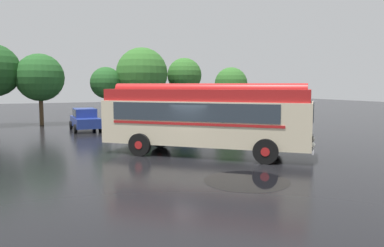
# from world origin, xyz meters

# --- Properties ---
(ground_plane) EXTENTS (120.00, 120.00, 0.00)m
(ground_plane) POSITION_xyz_m (0.00, 0.00, 0.00)
(ground_plane) COLOR black
(vintage_bus) EXTENTS (9.03, 8.67, 3.49)m
(vintage_bus) POSITION_xyz_m (0.64, 0.04, 1.89)
(vintage_bus) COLOR beige
(vintage_bus) RESTS_ON ground
(car_near_left) EXTENTS (2.01, 4.23, 1.66)m
(car_near_left) POSITION_xyz_m (-3.06, 12.61, 0.85)
(car_near_left) COLOR navy
(car_near_left) RESTS_ON ground
(car_mid_left) EXTENTS (2.16, 4.30, 1.66)m
(car_mid_left) POSITION_xyz_m (-0.45, 13.00, 0.85)
(car_mid_left) COLOR silver
(car_mid_left) RESTS_ON ground
(car_mid_right) EXTENTS (2.26, 4.34, 1.66)m
(car_mid_right) POSITION_xyz_m (2.43, 12.18, 0.85)
(car_mid_right) COLOR #4C5156
(car_mid_right) RESTS_ON ground
(car_far_right) EXTENTS (2.22, 4.32, 1.66)m
(car_far_right) POSITION_xyz_m (5.11, 12.96, 0.85)
(car_far_right) COLOR navy
(car_far_right) RESTS_ON ground
(tree_left_of_centre) EXTENTS (4.01, 4.01, 6.06)m
(tree_left_of_centre) POSITION_xyz_m (-5.68, 18.19, 4.04)
(tree_left_of_centre) COLOR #4C3823
(tree_left_of_centre) RESTS_ON ground
(tree_centre) EXTENTS (2.87, 2.87, 5.05)m
(tree_centre) POSITION_xyz_m (-0.21, 18.36, 3.55)
(tree_centre) COLOR #4C3823
(tree_centre) RESTS_ON ground
(tree_right_of_centre) EXTENTS (4.78, 4.78, 6.88)m
(tree_right_of_centre) POSITION_xyz_m (3.06, 17.66, 4.47)
(tree_right_of_centre) COLOR #4C3823
(tree_right_of_centre) RESTS_ON ground
(tree_far_right) EXTENTS (3.41, 3.41, 6.08)m
(tree_far_right) POSITION_xyz_m (7.56, 18.08, 4.33)
(tree_far_right) COLOR #4C3823
(tree_far_right) RESTS_ON ground
(tree_extra_right) EXTENTS (3.48, 3.48, 5.29)m
(tree_extra_right) POSITION_xyz_m (13.18, 18.40, 3.55)
(tree_extra_right) COLOR #4C3823
(tree_extra_right) RESTS_ON ground
(puddle_patch) EXTENTS (3.08, 3.08, 0.01)m
(puddle_patch) POSITION_xyz_m (-0.34, -5.10, 0.00)
(puddle_patch) COLOR black
(puddle_patch) RESTS_ON ground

